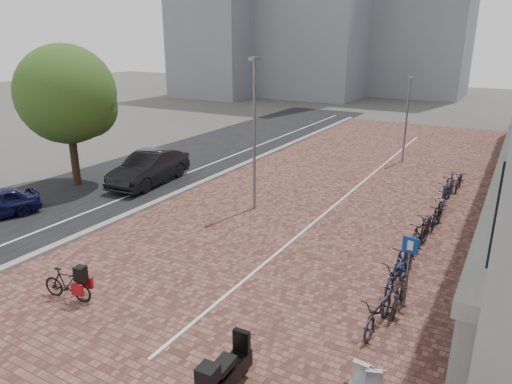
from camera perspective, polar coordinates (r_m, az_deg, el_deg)
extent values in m
plane|color=#474442|center=(15.27, -11.50, -10.87)|extent=(140.00, 140.00, 0.00)
cube|color=brown|center=(24.08, 11.31, 0.26)|extent=(14.50, 42.00, 0.04)
cube|color=black|center=(29.27, -9.48, 3.60)|extent=(8.00, 50.00, 0.03)
cube|color=gray|center=(27.02, -3.04, 2.73)|extent=(0.35, 42.00, 0.14)
cube|color=white|center=(28.08, -6.30, 3.15)|extent=(0.12, 44.00, 0.00)
cube|color=white|center=(24.02, 11.77, 0.24)|extent=(0.10, 30.00, 0.00)
cube|color=#969691|center=(9.66, 23.56, -19.39)|extent=(0.35, 0.35, 3.40)
cube|color=#969691|center=(14.93, 26.53, -5.99)|extent=(0.35, 0.35, 3.40)
cube|color=#969691|center=(20.60, 27.84, 0.25)|extent=(0.35, 0.35, 3.40)
cube|color=#969691|center=(26.42, 28.58, 3.77)|extent=(0.35, 0.35, 3.40)
cube|color=gray|center=(62.62, -4.50, 20.81)|extent=(10.00, 10.00, 20.00)
imported|color=black|center=(25.08, -12.94, 2.88)|extent=(2.33, 5.32, 1.70)
imported|color=black|center=(14.97, -22.11, -10.42)|extent=(1.71, 0.75, 1.00)
cube|color=black|center=(14.77, -22.32, -8.89)|extent=(0.34, 0.33, 0.45)
cube|color=maroon|center=(15.11, -22.66, -10.01)|extent=(0.36, 0.16, 0.35)
cube|color=maroon|center=(14.79, -21.59, -10.50)|extent=(0.36, 0.16, 0.35)
cylinder|color=slate|center=(13.98, 18.03, -9.71)|extent=(0.07, 0.07, 2.00)
cube|color=#0B3697|center=(13.54, 18.40, -6.19)|extent=(0.46, 0.11, 0.45)
cylinder|color=gray|center=(20.15, -0.20, 6.68)|extent=(0.12, 0.12, 6.54)
cylinder|color=slate|center=(29.85, 17.91, 8.27)|extent=(0.12, 0.12, 5.12)
cylinder|color=#382619|center=(25.89, -21.36, 4.18)|extent=(0.40, 0.40, 3.12)
sphere|color=#2E4C1A|center=(25.38, -22.19, 11.01)|extent=(4.90, 4.90, 4.90)
sphere|color=#2E4C1A|center=(25.45, -20.04, 9.75)|extent=(3.12, 3.12, 3.12)
imported|color=black|center=(13.04, 14.80, -14.01)|extent=(0.80, 2.01, 1.04)
imported|color=black|center=(13.96, 17.15, -11.89)|extent=(0.50, 1.75, 1.05)
imported|color=#121C32|center=(15.01, 16.91, -9.63)|extent=(0.83, 2.02, 1.04)
imported|color=#141738|center=(16.04, 17.52, -7.78)|extent=(0.66, 1.79, 1.05)
imported|color=black|center=(17.06, 18.76, -6.33)|extent=(0.89, 2.03, 1.04)
imported|color=black|center=(18.11, 19.38, -4.92)|extent=(0.82, 1.81, 1.05)
imported|color=black|center=(19.16, 20.25, -3.75)|extent=(0.75, 1.99, 1.04)
imported|color=black|center=(20.20, 21.26, -2.70)|extent=(0.59, 1.77, 1.05)
imported|color=#5D5B55|center=(21.29, 21.62, -1.71)|extent=(0.69, 1.97, 1.04)
imported|color=#161C3E|center=(22.38, 21.91, -0.77)|extent=(0.75, 1.80, 1.05)
imported|color=black|center=(23.47, 22.38, 0.01)|extent=(0.78, 2.00, 1.04)
imported|color=#131635|center=(24.57, 22.58, 0.80)|extent=(0.73, 1.80, 1.05)
imported|color=#222127|center=(25.64, 23.63, 1.35)|extent=(0.69, 1.97, 1.04)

